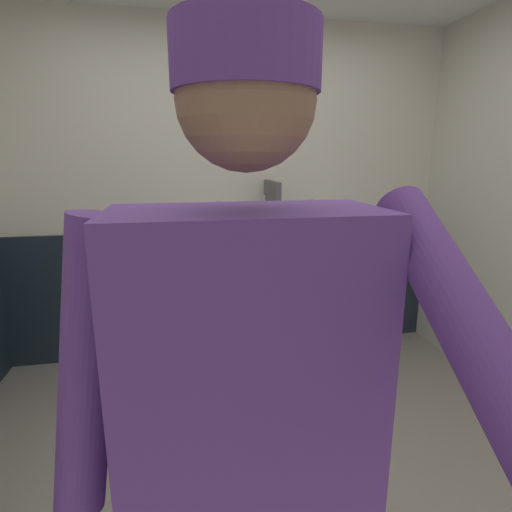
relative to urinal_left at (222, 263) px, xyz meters
The scene contains 8 objects.
ground_plane 1.67m from the urinal_left, 87.12° to the right, with size 4.04×3.85×0.04m, color gray.
wall_back 0.55m from the urinal_left, 71.44° to the left, with size 4.04×0.12×2.55m, color beige.
wainscot_band_back 0.32m from the urinal_left, 62.98° to the left, with size 3.44×0.03×1.01m, color #19232D.
urinal_left is the anchor object (origin of this frame).
urinal_middle 0.75m from the urinal_left, ahead, with size 0.40×0.34×1.24m.
privacy_divider_panel 0.42m from the urinal_left, 10.65° to the right, with size 0.04×0.40×0.90m, color #4C4C51.
person 2.34m from the urinal_left, 94.59° to the right, with size 0.69×0.60×1.77m.
soap_dispenser 0.59m from the urinal_left, 16.70° to the left, with size 0.10×0.07×0.18m, color silver.
Camera 1 is at (-0.37, -1.53, 1.57)m, focal length 28.42 mm.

